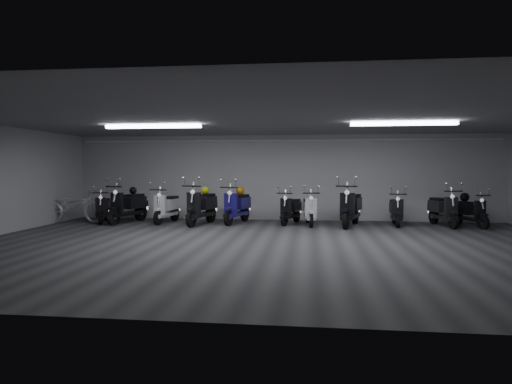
# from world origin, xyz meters

# --- Properties ---
(floor) EXTENTS (14.00, 10.00, 0.01)m
(floor) POSITION_xyz_m (0.00, 0.00, -0.01)
(floor) COLOR #333336
(floor) RESTS_ON ground
(ceiling) EXTENTS (14.00, 10.00, 0.01)m
(ceiling) POSITION_xyz_m (0.00, 0.00, 2.80)
(ceiling) COLOR slate
(ceiling) RESTS_ON ground
(back_wall) EXTENTS (14.00, 0.01, 2.80)m
(back_wall) POSITION_xyz_m (0.00, 5.00, 1.40)
(back_wall) COLOR #ACACAF
(back_wall) RESTS_ON ground
(front_wall) EXTENTS (14.00, 0.01, 2.80)m
(front_wall) POSITION_xyz_m (0.00, -5.00, 1.40)
(front_wall) COLOR #ACACAF
(front_wall) RESTS_ON ground
(fluor_strip_left) EXTENTS (2.40, 0.18, 0.08)m
(fluor_strip_left) POSITION_xyz_m (-3.00, 1.00, 2.74)
(fluor_strip_left) COLOR white
(fluor_strip_left) RESTS_ON ceiling
(fluor_strip_right) EXTENTS (2.40, 0.18, 0.08)m
(fluor_strip_right) POSITION_xyz_m (3.00, 1.00, 2.74)
(fluor_strip_right) COLOR white
(fluor_strip_right) RESTS_ON ceiling
(conduit) EXTENTS (13.60, 0.05, 0.05)m
(conduit) POSITION_xyz_m (0.00, 4.92, 2.62)
(conduit) COLOR white
(conduit) RESTS_ON back_wall
(scooter_0) EXTENTS (0.99, 1.70, 1.20)m
(scooter_0) POSITION_xyz_m (-5.59, 3.60, 0.60)
(scooter_0) COLOR black
(scooter_0) RESTS_ON floor
(scooter_1) EXTENTS (1.16, 2.03, 1.44)m
(scooter_1) POSITION_xyz_m (-4.77, 3.57, 0.72)
(scooter_1) COLOR black
(scooter_1) RESTS_ON floor
(scooter_2) EXTENTS (0.82, 1.84, 1.32)m
(scooter_2) POSITION_xyz_m (-3.56, 3.69, 0.66)
(scooter_2) COLOR silver
(scooter_2) RESTS_ON floor
(scooter_3) EXTENTS (1.07, 2.09, 1.48)m
(scooter_3) POSITION_xyz_m (-2.38, 3.40, 0.74)
(scooter_3) COLOR black
(scooter_3) RESTS_ON floor
(scooter_4) EXTENTS (1.08, 2.00, 1.41)m
(scooter_4) POSITION_xyz_m (-1.37, 3.87, 0.71)
(scooter_4) COLOR navy
(scooter_4) RESTS_ON floor
(scooter_5) EXTENTS (1.01, 1.70, 1.20)m
(scooter_5) POSITION_xyz_m (0.29, 3.88, 0.60)
(scooter_5) COLOR black
(scooter_5) RESTS_ON floor
(scooter_6) EXTENTS (0.70, 1.70, 1.23)m
(scooter_6) POSITION_xyz_m (0.86, 3.69, 0.62)
(scooter_6) COLOR silver
(scooter_6) RESTS_ON floor
(scooter_7) EXTENTS (1.21, 2.11, 1.49)m
(scooter_7) POSITION_xyz_m (2.06, 3.50, 0.75)
(scooter_7) COLOR black
(scooter_7) RESTS_ON floor
(scooter_8) EXTENTS (0.67, 1.65, 1.20)m
(scooter_8) POSITION_xyz_m (3.41, 3.89, 0.60)
(scooter_8) COLOR black
(scooter_8) RESTS_ON floor
(scooter_9) EXTENTS (0.91, 1.86, 1.32)m
(scooter_9) POSITION_xyz_m (4.75, 3.83, 0.66)
(scooter_9) COLOR black
(scooter_9) RESTS_ON floor
(bicycle) EXTENTS (2.10, 0.97, 1.31)m
(bicycle) POSITION_xyz_m (-6.43, 3.35, 0.66)
(bicycle) COLOR silver
(bicycle) RESTS_ON floor
(scooter_10) EXTENTS (1.07, 1.67, 1.18)m
(scooter_10) POSITION_xyz_m (5.46, 3.75, 0.59)
(scooter_10) COLOR black
(scooter_10) RESTS_ON floor
(helmet_0) EXTENTS (0.26, 0.26, 0.26)m
(helmet_0) POSITION_xyz_m (5.38, 3.96, 0.86)
(helmet_0) COLOR black
(helmet_0) RESTS_ON scooter_10
(helmet_1) EXTENTS (0.23, 0.23, 0.23)m
(helmet_1) POSITION_xyz_m (-4.69, 3.82, 1.00)
(helmet_1) COLOR black
(helmet_1) RESTS_ON scooter_1
(helmet_2) EXTENTS (0.25, 0.25, 0.25)m
(helmet_2) POSITION_xyz_m (-1.30, 4.12, 1.00)
(helmet_2) COLOR #C5770B
(helmet_2) RESTS_ON scooter_4
(helmet_3) EXTENTS (0.23, 0.23, 0.23)m
(helmet_3) POSITION_xyz_m (-2.32, 3.67, 1.03)
(helmet_3) COLOR #B7BF0B
(helmet_3) RESTS_ON scooter_3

